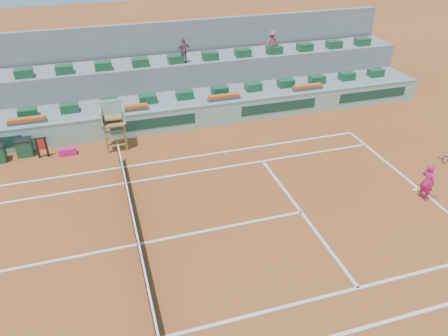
{
  "coord_description": "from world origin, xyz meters",
  "views": [
    {
      "loc": [
        -0.53,
        -12.17,
        10.42
      ],
      "look_at": [
        4.0,
        2.5,
        1.0
      ],
      "focal_mm": 35.0,
      "sensor_mm": 36.0,
      "label": 1
    }
  ],
  "objects_px": {
    "player_bag": "(68,151)",
    "umpire_chair": "(113,119)",
    "drink_cooler_a": "(24,147)",
    "tennis_player": "(427,181)"
  },
  "relations": [
    {
      "from": "player_bag",
      "to": "umpire_chair",
      "type": "bearing_deg",
      "value": 1.28
    },
    {
      "from": "drink_cooler_a",
      "to": "player_bag",
      "type": "bearing_deg",
      "value": -16.2
    },
    {
      "from": "drink_cooler_a",
      "to": "tennis_player",
      "type": "height_order",
      "value": "tennis_player"
    },
    {
      "from": "player_bag",
      "to": "umpire_chair",
      "type": "xyz_separation_m",
      "value": [
        2.32,
        0.05,
        1.36
      ]
    },
    {
      "from": "umpire_chair",
      "to": "drink_cooler_a",
      "type": "height_order",
      "value": "umpire_chair"
    },
    {
      "from": "drink_cooler_a",
      "to": "umpire_chair",
      "type": "bearing_deg",
      "value": -6.82
    },
    {
      "from": "drink_cooler_a",
      "to": "tennis_player",
      "type": "distance_m",
      "value": 18.03
    },
    {
      "from": "player_bag",
      "to": "umpire_chair",
      "type": "height_order",
      "value": "umpire_chair"
    },
    {
      "from": "player_bag",
      "to": "drink_cooler_a",
      "type": "xyz_separation_m",
      "value": [
        -1.93,
        0.56,
        0.24
      ]
    },
    {
      "from": "tennis_player",
      "to": "player_bag",
      "type": "bearing_deg",
      "value": 149.93
    }
  ]
}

